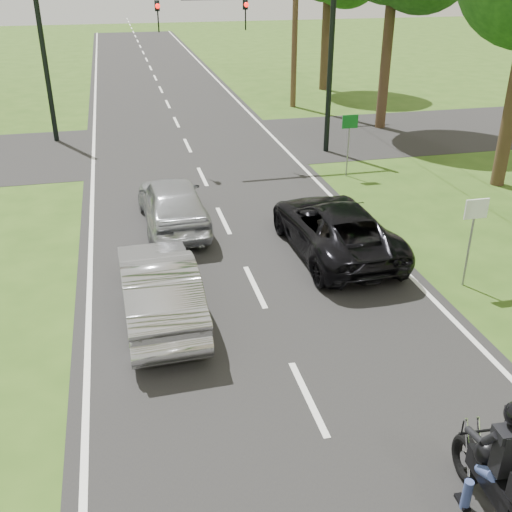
# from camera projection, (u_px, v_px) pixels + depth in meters

# --- Properties ---
(ground) EXTENTS (140.00, 140.00, 0.00)m
(ground) POSITION_uv_depth(u_px,v_px,m) (308.00, 398.00, 10.25)
(ground) COLOR #2E4D15
(ground) RESTS_ON ground
(road) EXTENTS (8.00, 100.00, 0.01)m
(road) POSITION_uv_depth(u_px,v_px,m) (212.00, 197.00, 18.97)
(road) COLOR black
(road) RESTS_ON ground
(cross_road) EXTENTS (60.00, 7.00, 0.01)m
(cross_road) POSITION_uv_depth(u_px,v_px,m) (188.00, 146.00, 24.20)
(cross_road) COLOR black
(cross_road) RESTS_ON ground
(motorcycle_rider) EXTENTS (0.67, 2.38, 2.05)m
(motorcycle_rider) POSITION_uv_depth(u_px,v_px,m) (506.00, 485.00, 7.53)
(motorcycle_rider) COLOR black
(motorcycle_rider) RESTS_ON ground
(dark_suv) EXTENTS (2.37, 4.88, 1.34)m
(dark_suv) POSITION_uv_depth(u_px,v_px,m) (335.00, 227.00, 15.11)
(dark_suv) COLOR black
(dark_suv) RESTS_ON road
(silver_sedan) EXTENTS (1.60, 4.29, 1.40)m
(silver_sedan) POSITION_uv_depth(u_px,v_px,m) (159.00, 287.00, 12.28)
(silver_sedan) COLOR #A4A4A8
(silver_sedan) RESTS_ON road
(silver_suv) EXTENTS (1.84, 4.25, 1.43)m
(silver_suv) POSITION_uv_depth(u_px,v_px,m) (173.00, 202.00, 16.56)
(silver_suv) COLOR #AFB2B8
(silver_suv) RESTS_ON road
(traffic_signal) EXTENTS (6.38, 0.44, 6.00)m
(traffic_signal) POSITION_uv_depth(u_px,v_px,m) (282.00, 42.00, 21.31)
(traffic_signal) COLOR black
(traffic_signal) RESTS_ON ground
(signal_pole_far) EXTENTS (0.20, 0.20, 6.00)m
(signal_pole_far) POSITION_uv_depth(u_px,v_px,m) (46.00, 66.00, 23.55)
(signal_pole_far) COLOR black
(signal_pole_far) RESTS_ON ground
(sign_white) EXTENTS (0.55, 0.07, 2.12)m
(sign_white) POSITION_uv_depth(u_px,v_px,m) (474.00, 221.00, 13.10)
(sign_white) COLOR slate
(sign_white) RESTS_ON ground
(sign_green) EXTENTS (0.55, 0.07, 2.12)m
(sign_green) POSITION_uv_depth(u_px,v_px,m) (349.00, 130.00, 20.12)
(sign_green) COLOR slate
(sign_green) RESTS_ON ground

